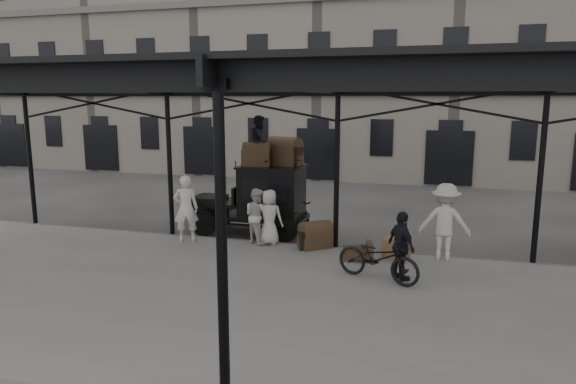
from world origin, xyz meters
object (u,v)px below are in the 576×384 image
object	(u,v)px
porter_left	(186,208)
porter_official	(401,246)
bicycle	(378,258)
steamer_trunk_roof_near	(257,156)
taxi	(262,196)
steamer_trunk_platform	(315,237)

from	to	relation	value
porter_left	porter_official	world-z (taller)	porter_left
bicycle	steamer_trunk_roof_near	distance (m)	5.55
porter_official	bicycle	distance (m)	0.58
taxi	steamer_trunk_platform	bearing A→B (deg)	-36.34
porter_official	steamer_trunk_platform	bearing A→B (deg)	13.77
steamer_trunk_platform	porter_official	bearing A→B (deg)	-78.85
taxi	porter_left	bearing A→B (deg)	-131.70
bicycle	steamer_trunk_roof_near	xyz separation A→B (m)	(-4.04, 3.36, 1.81)
porter_left	steamer_trunk_platform	size ratio (longest dim) A/B	2.26
porter_left	steamer_trunk_roof_near	bearing A→B (deg)	-155.59
taxi	porter_official	world-z (taller)	taxi
porter_left	porter_official	bearing A→B (deg)	144.25
porter_official	steamer_trunk_roof_near	size ratio (longest dim) A/B	1.93
taxi	steamer_trunk_roof_near	bearing A→B (deg)	-108.07
taxi	porter_official	size ratio (longest dim) A/B	2.31
steamer_trunk_roof_near	steamer_trunk_platform	size ratio (longest dim) A/B	0.96
bicycle	steamer_trunk_platform	xyz separation A→B (m)	(-1.92, 2.12, -0.21)
porter_official	steamer_trunk_platform	distance (m)	3.14
steamer_trunk_roof_near	steamer_trunk_platform	xyz separation A→B (m)	(2.11, -1.25, -2.02)
steamer_trunk_platform	bicycle	bearing A→B (deg)	-87.62
bicycle	steamer_trunk_platform	distance (m)	2.87
taxi	bicycle	xyz separation A→B (m)	(3.95, -3.61, -0.53)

